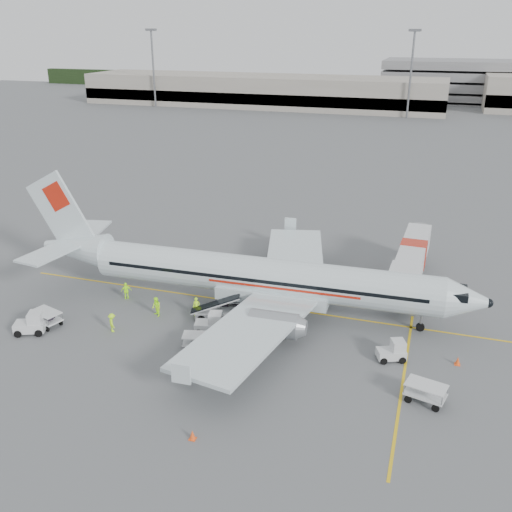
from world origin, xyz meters
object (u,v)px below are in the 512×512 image
object	(u,v)px
belt_loader	(218,304)
tug_fore	(391,350)
tug_mid	(209,323)
tug_aft	(30,323)
aircraft	(263,252)
jet_bridge	(412,263)

from	to	relation	value
belt_loader	tug_fore	world-z (taller)	belt_loader
tug_mid	tug_aft	xyz separation A→B (m)	(-13.62, -4.50, 0.04)
tug_fore	tug_aft	distance (m)	28.34
aircraft	tug_aft	world-z (taller)	aircraft
tug_fore	tug_aft	bearing A→B (deg)	167.36
jet_bridge	belt_loader	xyz separation A→B (m)	(-14.89, -12.39, -0.73)
tug_fore	tug_mid	bearing A→B (deg)	159.01
belt_loader	tug_fore	size ratio (longest dim) A/B	2.43
belt_loader	tug_aft	size ratio (longest dim) A/B	2.11
tug_aft	belt_loader	bearing A→B (deg)	5.06
tug_fore	tug_aft	size ratio (longest dim) A/B	0.87
tug_mid	aircraft	bearing A→B (deg)	46.68
belt_loader	tug_aft	world-z (taller)	belt_loader
jet_bridge	belt_loader	bearing A→B (deg)	-137.82
aircraft	jet_bridge	distance (m)	15.65
tug_mid	tug_aft	world-z (taller)	tug_aft
jet_bridge	tug_mid	xyz separation A→B (m)	(-14.70, -14.82, -1.20)
aircraft	belt_loader	xyz separation A→B (m)	(-3.08, -2.68, -4.06)
jet_bridge	tug_mid	size ratio (longest dim) A/B	7.00
tug_fore	belt_loader	bearing A→B (deg)	149.45
aircraft	tug_aft	distance (m)	19.62
belt_loader	tug_mid	size ratio (longest dim) A/B	2.20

